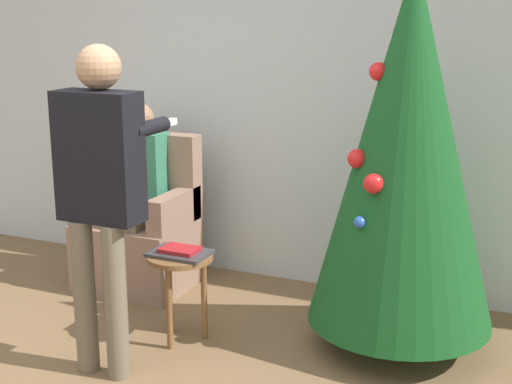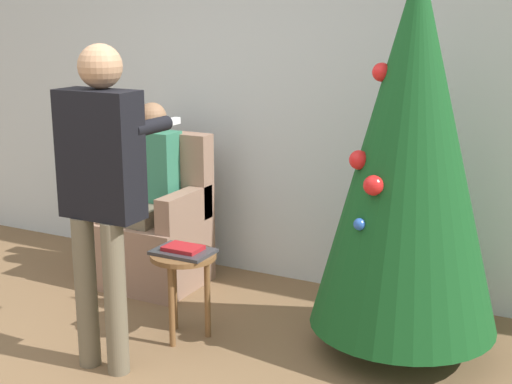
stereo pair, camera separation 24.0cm
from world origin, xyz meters
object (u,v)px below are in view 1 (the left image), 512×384
object	(u,v)px
person_seated	(136,187)
armchair	(140,233)
side_stool	(180,270)
person_standing	(100,181)
christmas_tree	(407,147)

from	to	relation	value
person_seated	armchair	bearing A→B (deg)	90.00
armchair	side_stool	world-z (taller)	armchair
person_seated	side_stool	xyz separation A→B (m)	(0.71, -0.65, -0.28)
armchair	side_stool	size ratio (longest dim) A/B	2.02
person_standing	christmas_tree	bearing A→B (deg)	32.98
christmas_tree	person_standing	xyz separation A→B (m)	(-1.39, -0.90, -0.12)
person_standing	side_stool	xyz separation A→B (m)	(0.18, 0.47, -0.62)
person_seated	side_stool	bearing A→B (deg)	-42.34
person_seated	side_stool	world-z (taller)	person_seated
armchair	person_standing	xyz separation A→B (m)	(0.53, -1.15, 0.68)
christmas_tree	side_stool	world-z (taller)	christmas_tree
christmas_tree	person_standing	distance (m)	1.66
christmas_tree	side_stool	size ratio (longest dim) A/B	4.14
person_standing	armchair	bearing A→B (deg)	114.58
armchair	side_stool	xyz separation A→B (m)	(0.71, -0.68, 0.05)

